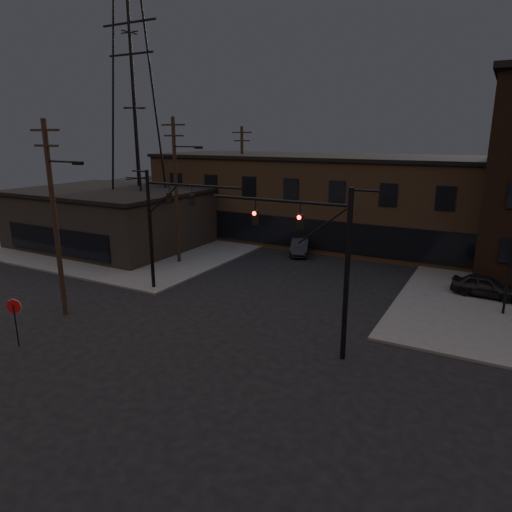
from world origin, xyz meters
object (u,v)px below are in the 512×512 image
at_px(traffic_signal_near, 323,254).
at_px(traffic_signal_far, 165,218).
at_px(parked_car_lot_a, 485,286).
at_px(car_crossing, 300,247).
at_px(stop_sign, 14,311).

xyz_separation_m(traffic_signal_near, traffic_signal_far, (-12.07, 3.50, 0.08)).
relative_size(traffic_signal_far, parked_car_lot_a, 2.00).
height_order(traffic_signal_far, car_crossing, traffic_signal_far).
height_order(traffic_signal_near, traffic_signal_far, same).
distance_m(traffic_signal_far, stop_sign, 10.55).
xyz_separation_m(traffic_signal_near, stop_sign, (-13.36, -6.49, -3.09)).
xyz_separation_m(traffic_signal_near, car_crossing, (-8.31, 16.87, -4.23)).
bearing_deg(traffic_signal_far, stop_sign, -97.32).
bearing_deg(stop_sign, traffic_signal_near, 25.90).
relative_size(traffic_signal_near, traffic_signal_far, 1.00).
relative_size(stop_sign, parked_car_lot_a, 0.62).
relative_size(parked_car_lot_a, car_crossing, 0.94).
bearing_deg(car_crossing, parked_car_lot_a, -36.62).
height_order(traffic_signal_far, stop_sign, traffic_signal_far).
bearing_deg(traffic_signal_far, traffic_signal_near, -16.17).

